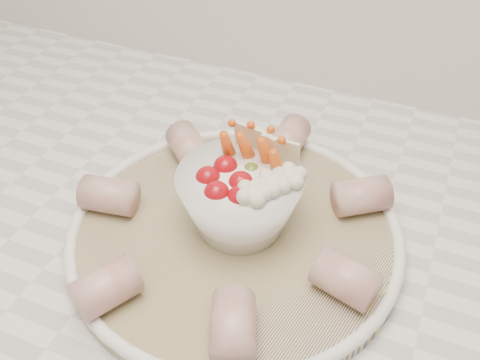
% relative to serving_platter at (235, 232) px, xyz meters
% --- Properties ---
extents(serving_platter, '(0.39, 0.39, 0.02)m').
position_rel_serving_platter_xyz_m(serving_platter, '(0.00, 0.00, 0.00)').
color(serving_platter, navy).
rests_on(serving_platter, kitchen_counter).
extents(veggie_bowl, '(0.12, 0.12, 0.10)m').
position_rel_serving_platter_xyz_m(veggie_bowl, '(0.00, 0.01, 0.04)').
color(veggie_bowl, white).
rests_on(veggie_bowl, serving_platter).
extents(cured_meat_rolls, '(0.31, 0.32, 0.04)m').
position_rel_serving_platter_xyz_m(cured_meat_rolls, '(-0.00, 0.00, 0.02)').
color(cured_meat_rolls, '#A24C4A').
rests_on(cured_meat_rolls, serving_platter).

